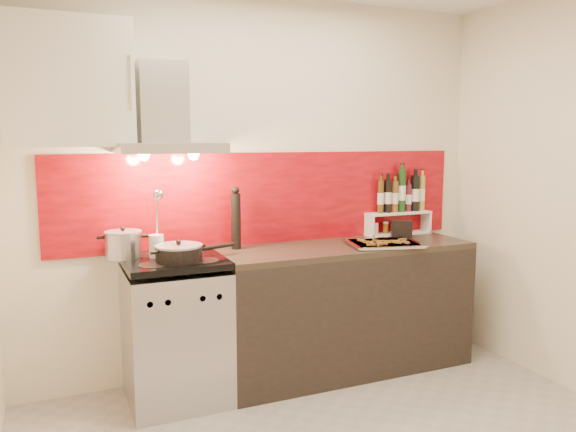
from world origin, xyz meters
name	(u,v)px	position (x,y,z in m)	size (l,w,h in m)	color
back_wall	(263,187)	(0.00, 1.40, 1.30)	(3.40, 0.02, 2.60)	silver
backsplash	(270,198)	(0.05, 1.39, 1.22)	(3.00, 0.02, 0.64)	maroon
range_stove	(176,331)	(-0.70, 1.10, 0.44)	(0.60, 0.60, 0.91)	#B7B7BA
counter	(344,307)	(0.50, 1.10, 0.45)	(1.80, 0.60, 0.90)	black
range_hood	(165,121)	(-0.70, 1.24, 1.74)	(0.62, 0.50, 0.61)	#B7B7BA
upper_cabinet	(68,83)	(-1.25, 1.22, 1.95)	(0.70, 0.35, 0.72)	beige
stock_pot	(123,244)	(-0.98, 1.23, 0.99)	(0.22, 0.22, 0.19)	#B7B7BA
saute_pan	(180,253)	(-0.68, 1.00, 0.96)	(0.53, 0.28, 0.13)	black
utensil_jar	(157,239)	(-0.79, 1.14, 1.03)	(0.09, 0.14, 0.43)	silver
pepper_mill	(236,219)	(-0.24, 1.27, 1.10)	(0.07, 0.07, 0.42)	black
step_shelf	(400,205)	(1.11, 1.33, 1.12)	(0.54, 0.15, 0.50)	white
caddy_box	(402,229)	(1.04, 1.20, 0.96)	(0.15, 0.06, 0.13)	black
baking_tray	(384,243)	(0.74, 0.98, 0.92)	(0.56, 0.47, 0.03)	silver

